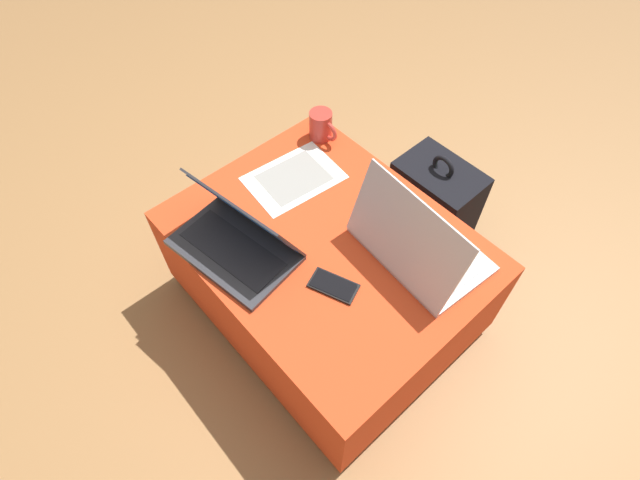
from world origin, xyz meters
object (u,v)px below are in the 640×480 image
Objects in this scene: laptop_near at (238,238)px; backpack at (433,208)px; cell_phone at (333,286)px; coffee_mug at (322,126)px; laptop_far at (416,244)px; paper_sheet at (294,178)px.

backpack is at bearing 65.73° from laptop_near.
laptop_near reaches higher than cell_phone.
coffee_mug is at bearing 102.25° from laptop_near.
laptop_near is at bearing 49.40° from laptop_far.
laptop_far is (0.36, 0.36, 0.01)m from laptop_near.
cell_phone is (-0.08, -0.24, -0.05)m from laptop_far.
backpack is at bearing 59.16° from paper_sheet.
laptop_near is 0.51m from laptop_far.
backpack is at bearing -59.78° from laptop_far.
laptop_far is 0.46m from backpack.
backpack is 0.54m from paper_sheet.
cell_phone is at bearing 13.04° from laptop_near.
cell_phone is 0.63m from backpack.
laptop_far is 0.87× the size of backpack.
cell_phone is (0.28, 0.11, -0.04)m from laptop_near.
laptop_near is 0.99× the size of laptop_far.
coffee_mug is at bearing -9.47° from laptop_far.
paper_sheet is 0.22m from coffee_mug.
laptop_near is 0.86× the size of backpack.
backpack is (0.19, 0.70, -0.26)m from laptop_near.
backpack reaches higher than cell_phone.
cell_phone reaches higher than paper_sheet.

